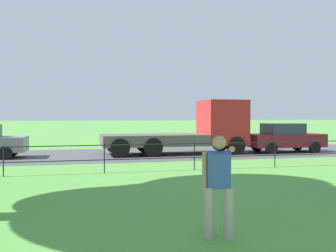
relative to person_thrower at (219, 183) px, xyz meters
The scene contains 5 objects.
street_strip 13.67m from the person_thrower, 81.77° to the left, with size 80.00×6.86×0.01m, color #4C4C51.
park_fence 7.72m from the person_thrower, 75.33° to the left, with size 32.09×0.04×1.00m.
person_thrower is the anchor object (origin of this frame).
flatbed_truck_center 13.64m from the person_thrower, 73.89° to the left, with size 7.32×2.46×2.75m.
car_maroon_far_left 15.34m from the person_thrower, 55.74° to the left, with size 4.00×1.82×1.54m.
Camera 1 is at (-4.16, 1.29, 1.96)m, focal length 40.96 mm.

